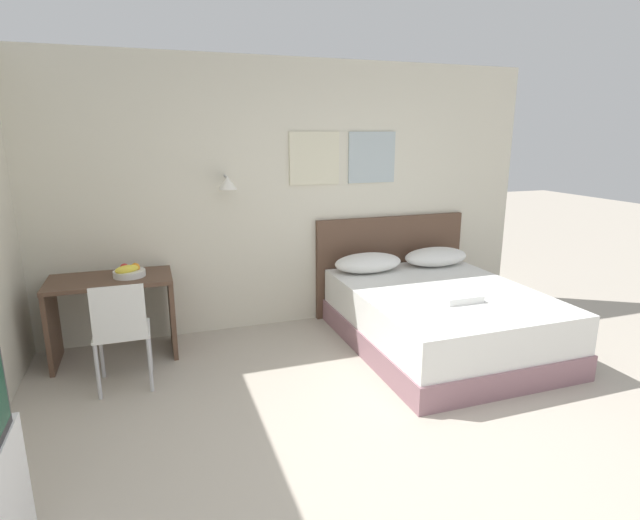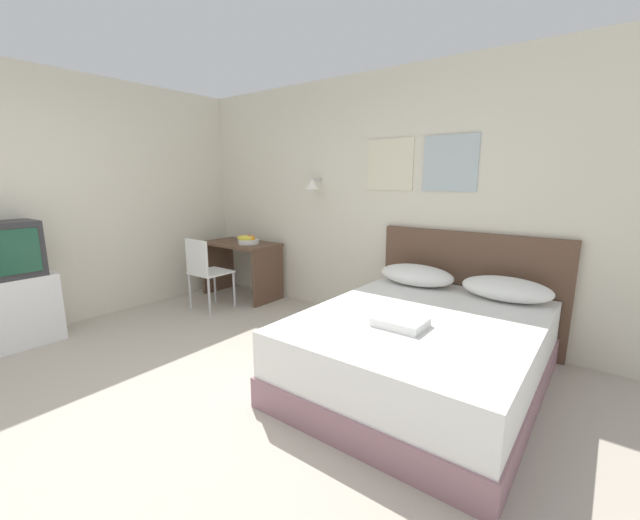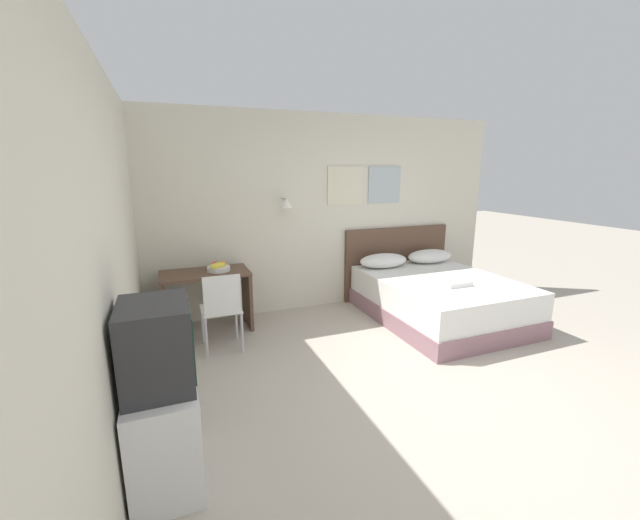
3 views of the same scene
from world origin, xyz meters
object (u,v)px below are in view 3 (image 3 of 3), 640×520
(headboard, at_px, (396,262))
(desk_chair, at_px, (222,306))
(folded_towel_near_foot, at_px, (454,282))
(desk, at_px, (206,291))
(bed, at_px, (439,299))
(pillow_right, at_px, (430,256))
(fruit_bowl, at_px, (218,267))
(tv_stand, at_px, (165,433))
(pillow_left, at_px, (383,261))
(television, at_px, (157,345))

(headboard, distance_m, desk_chair, 2.92)
(headboard, relative_size, desk_chair, 1.99)
(folded_towel_near_foot, relative_size, desk, 0.34)
(folded_towel_near_foot, bearing_deg, headboard, 88.14)
(bed, bearing_deg, desk_chair, 178.31)
(pillow_right, height_order, desk, pillow_right)
(fruit_bowl, bearing_deg, desk, 174.48)
(tv_stand, bearing_deg, pillow_left, 38.98)
(pillow_left, xyz_separation_m, tv_stand, (-2.95, -2.39, -0.32))
(desk, bearing_deg, bed, -14.56)
(desk, bearing_deg, pillow_right, 0.51)
(pillow_right, xyz_separation_m, television, (-3.74, -2.39, 0.27))
(bed, height_order, desk_chair, desk_chair)
(pillow_right, distance_m, desk, 3.26)
(headboard, distance_m, fruit_bowl, 2.72)
(bed, xyz_separation_m, headboard, (0.00, 1.05, 0.26))
(bed, distance_m, tv_stand, 3.72)
(television, bearing_deg, fruit_bowl, 74.45)
(pillow_right, relative_size, television, 1.39)
(television, bearing_deg, folded_towel_near_foot, 21.66)
(bed, bearing_deg, fruit_bowl, 164.92)
(folded_towel_near_foot, distance_m, fruit_bowl, 2.85)
(desk, distance_m, television, 2.44)
(pillow_left, xyz_separation_m, fruit_bowl, (-2.29, -0.04, 0.12))
(headboard, bearing_deg, desk_chair, -160.67)
(pillow_right, bearing_deg, television, -147.48)
(headboard, height_order, pillow_left, headboard)
(desk, relative_size, fruit_bowl, 3.80)
(desk, bearing_deg, tv_stand, -101.85)
(headboard, xyz_separation_m, fruit_bowl, (-2.69, -0.32, 0.24))
(pillow_left, bearing_deg, desk_chair, -163.74)
(pillow_left, bearing_deg, fruit_bowl, -178.89)
(pillow_right, bearing_deg, bed, -117.38)
(fruit_bowl, relative_size, tv_stand, 0.41)
(pillow_left, distance_m, desk, 2.46)
(tv_stand, bearing_deg, television, -0.00)
(desk, distance_m, desk_chair, 0.67)
(folded_towel_near_foot, bearing_deg, tv_stand, -158.35)
(pillow_left, xyz_separation_m, desk_chair, (-2.36, -0.69, -0.14))
(headboard, xyz_separation_m, pillow_left, (-0.40, -0.28, 0.12))
(headboard, height_order, pillow_right, headboard)
(pillow_left, relative_size, desk, 0.70)
(fruit_bowl, bearing_deg, tv_stand, -105.62)
(pillow_right, xyz_separation_m, tv_stand, (-3.75, -2.39, -0.32))
(bed, relative_size, tv_stand, 3.07)
(television, bearing_deg, headboard, 38.56)
(bed, xyz_separation_m, desk_chair, (-2.76, 0.08, 0.24))
(folded_towel_near_foot, relative_size, tv_stand, 0.52)
(desk, bearing_deg, television, -101.77)
(pillow_left, relative_size, pillow_right, 1.00)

